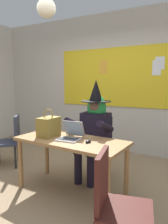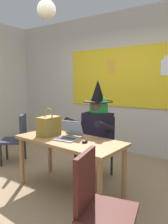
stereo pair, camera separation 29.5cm
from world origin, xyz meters
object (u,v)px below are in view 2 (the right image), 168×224
Objects in this scene: person_costumed at (95,125)px; chair_spare_by_window at (17,136)px; chair_at_desk at (100,142)px; handbag at (49,126)px; computer_mouse at (85,141)px; laptop at (69,135)px; desk_main at (69,146)px; chair_extra_corner at (98,202)px.

person_costumed is 1.68× the size of chair_spare_by_window.
handbag is (-0.42, -0.69, 0.33)m from chair_at_desk.
computer_mouse is at bearing -2.56° from handbag.
desk_main is at bearing -51.22° from laptop.
handbag is at bearing 127.14° from chair_spare_by_window.
chair_at_desk is at bearing 157.64° from chair_spare_by_window.
desk_main is 1.63× the size of chair_at_desk.
chair_spare_by_window is (-1.67, 0.32, -0.24)m from computer_mouse.
chair_at_desk is 2.43× the size of handbag.
computer_mouse reaches higher than desk_main.
computer_mouse is 0.12× the size of chair_spare_by_window.
chair_spare_by_window is (-1.05, 0.29, -0.36)m from handbag.
chair_extra_corner is (0.62, -0.74, -0.22)m from computer_mouse.
computer_mouse is (0.28, -0.04, -0.03)m from laptop.
chair_extra_corner is at bearing 34.14° from chair_at_desk.
chair_at_desk is 1.01× the size of chair_extra_corner.
person_costumed is (-0.01, -0.12, 0.29)m from chair_at_desk.
handbag is (-0.34, -0.02, 0.08)m from laptop.
person_costumed is 0.63m from computer_mouse.
computer_mouse is at bearing 117.85° from chair_extra_corner.
chair_spare_by_window is at bearing 168.27° from desk_main.
chair_spare_by_window is (-1.39, 0.28, -0.28)m from laptop.
laptop is (-0.07, -0.55, -0.05)m from person_costumed.
desk_main is 1.00× the size of person_costumed.
computer_mouse is (0.21, -0.59, -0.08)m from person_costumed.
laptop reaches higher than chair_at_desk.
laptop is 1.22m from chair_extra_corner.
person_costumed reaches higher than computer_mouse.
chair_at_desk is 0.87m from handbag.
chair_at_desk is at bearing 176.49° from person_costumed.
handbag is at bearing -179.85° from desk_main.
laptop is 0.38× the size of chair_extra_corner.
laptop is at bearing 2.71° from handbag.
person_costumed is at bearing 77.96° from laptop.
person_costumed reaches higher than handbag.
chair_at_desk is 1.04× the size of chair_spare_by_window.
handbag is at bearing -26.72° from chair_at_desk.
computer_mouse is 0.11× the size of chair_extra_corner.
laptop is 0.91× the size of handbag.
person_costumed is 14.26× the size of computer_mouse.
chair_extra_corner is (2.30, -1.06, 0.02)m from chair_spare_by_window.
chair_extra_corner is (0.90, -0.78, -0.26)m from laptop.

